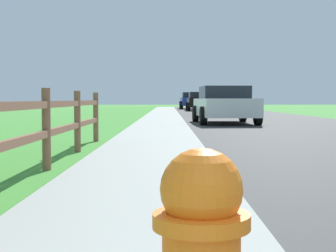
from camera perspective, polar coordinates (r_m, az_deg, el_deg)
ground_plane at (r=24.24m, az=1.67°, el=0.91°), size 120.00×120.00×0.00m
road_asphalt at (r=26.57m, az=9.11°, el=1.07°), size 7.00×66.00×0.01m
curb_concrete at (r=26.33m, az=-5.00°, el=1.08°), size 6.00×66.00×0.01m
grass_verge at (r=26.51m, az=-8.23°, el=1.08°), size 5.00×66.00×0.00m
rail_fence at (r=5.46m, az=-16.36°, el=-0.19°), size 0.11×10.96×1.05m
parked_suv_white at (r=18.94m, az=6.46°, el=2.45°), size 2.28×4.51×1.40m
parked_car_red at (r=29.54m, az=5.68°, el=2.81°), size 2.17×4.55×1.56m
parked_car_black at (r=40.14m, az=3.57°, el=2.84°), size 2.02×4.59×1.48m
parked_car_blue at (r=47.60m, az=2.69°, el=2.94°), size 2.21×4.91×1.56m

